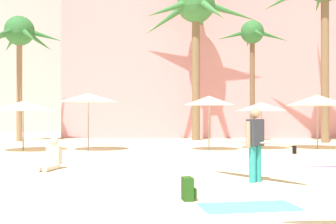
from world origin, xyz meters
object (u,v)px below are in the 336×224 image
Objects in this scene: cafe_umbrella_3 at (88,98)px; backpack at (188,189)px; palm_tree_far_right at (252,41)px; cafe_umbrella_1 at (261,107)px; person_mid_right at (254,142)px; cafe_umbrella_2 at (23,106)px; beach_towel at (249,207)px; palm_tree_right at (20,37)px; palm_tree_far_left at (196,13)px; cafe_umbrella_0 at (209,101)px; cafe_umbrella_5 at (317,100)px; person_far_right at (52,158)px.

backpack is (3.88, -10.86, -2.08)m from cafe_umbrella_3.
palm_tree_far_right reaches higher than cafe_umbrella_1.
cafe_umbrella_3 is at bearing -8.09° from person_mid_right.
cafe_umbrella_1 is at bearing -53.46° from person_mid_right.
cafe_umbrella_3 reaches higher than cafe_umbrella_2.
backpack is at bearing 150.16° from beach_towel.
beach_towel is at bearing -100.85° from palm_tree_far_right.
backpack is at bearing -70.35° from cafe_umbrella_3.
palm_tree_right is 1.06× the size of palm_tree_far_right.
beach_towel is (7.65, -11.27, -1.91)m from cafe_umbrella_2.
palm_tree_far_left is 3.99× the size of cafe_umbrella_0.
palm_tree_far_right is at bearing 79.15° from beach_towel.
palm_tree_far_left reaches higher than beach_towel.
palm_tree_far_left is 3.37× the size of cafe_umbrella_5.
cafe_umbrella_1 is at bearing -68.54° from palm_tree_far_left.
person_mid_right reaches higher than person_far_right.
palm_tree_far_left is at bearing 89.38° from beach_towel.
person_mid_right is (1.64, 2.26, 0.72)m from backpack.
cafe_umbrella_3 is at bearing -166.59° from person_far_right.
palm_tree_far_left is at bearing 149.91° from palm_tree_far_right.
cafe_umbrella_1 is at bearing 77.31° from beach_towel.
person_mid_right is (0.29, -8.72, -1.24)m from cafe_umbrella_0.
palm_tree_far_right is 4.22× the size of beach_towel.
cafe_umbrella_2 is 1.69× the size of beach_towel.
palm_tree_far_left reaches higher than backpack.
person_far_right is at bearing -143.48° from cafe_umbrella_5.
palm_tree_far_right is 15.33m from person_mid_right.
cafe_umbrella_2 reaches higher than beach_towel.
cafe_umbrella_5 is (15.40, -5.31, -3.81)m from palm_tree_right.
cafe_umbrella_3 is at bearing 99.94° from backpack.
cafe_umbrella_5 is at bearing 52.11° from backpack.
palm_tree_right is at bearing -145.38° from person_far_right.
cafe_umbrella_5 is at bearing 5.06° from cafe_umbrella_2.
backpack is at bearing -62.17° from palm_tree_right.
beach_towel is (-5.34, -12.42, -2.19)m from cafe_umbrella_5.
palm_tree_far_left is at bearing 111.46° from cafe_umbrella_1.
beach_towel is at bearing -113.27° from cafe_umbrella_5.
cafe_umbrella_2 reaches higher than backpack.
cafe_umbrella_0 is at bearing -88.93° from palm_tree_far_left.
cafe_umbrella_3 is at bearing 3.37° from cafe_umbrella_2.
palm_tree_far_right reaches higher than cafe_umbrella_2.
cafe_umbrella_0 is at bearing -30.70° from palm_tree_right.
person_mid_right is at bearing 79.85° from person_far_right.
cafe_umbrella_3 reaches higher than backpack.
backpack is at bearing -118.18° from cafe_umbrella_5.
palm_tree_far_right is 6.12m from cafe_umbrella_1.
person_mid_right is at bearing 77.39° from beach_towel.
palm_tree_far_right is 2.74× the size of cafe_umbrella_3.
palm_tree_far_left is 9.22m from cafe_umbrella_0.
cafe_umbrella_0 is 0.84× the size of cafe_umbrella_5.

